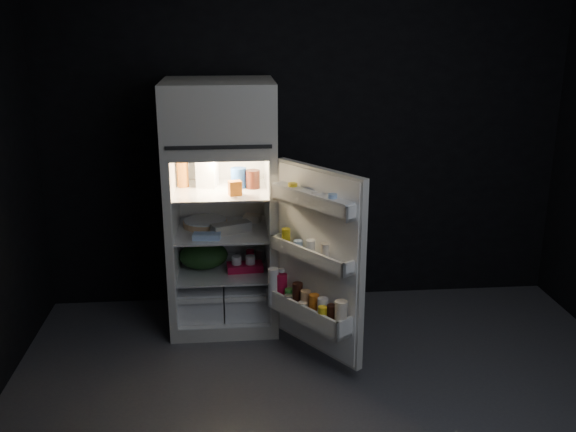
{
  "coord_description": "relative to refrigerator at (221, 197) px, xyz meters",
  "views": [
    {
      "loc": [
        -0.57,
        -3.12,
        2.18
      ],
      "look_at": [
        -0.2,
        1.0,
        0.9
      ],
      "focal_mm": 40.0,
      "sensor_mm": 36.0,
      "label": 1
    }
  ],
  "objects": [
    {
      "name": "wall_front",
      "position": [
        0.65,
        -3.02,
        0.39
      ],
      "size": [
        4.0,
        0.0,
        2.7
      ],
      "primitive_type": "cube",
      "color": "black",
      "rests_on": "ground"
    },
    {
      "name": "small_carton",
      "position": [
        0.1,
        -0.22,
        0.12
      ],
      "size": [
        0.1,
        0.08,
        0.1
      ],
      "primitive_type": "cube",
      "rotation": [
        0.0,
        0.0,
        0.22
      ],
      "color": "#CC6518",
      "rests_on": "refrigerator"
    },
    {
      "name": "wrapped_pkg",
      "position": [
        0.22,
        0.13,
        -0.2
      ],
      "size": [
        0.15,
        0.13,
        0.05
      ],
      "primitive_type": "cube",
      "rotation": [
        0.0,
        0.0,
        -0.28
      ],
      "color": "beige",
      "rests_on": "refrigerator"
    },
    {
      "name": "milk_jug",
      "position": [
        -0.09,
        0.04,
        0.19
      ],
      "size": [
        0.16,
        0.16,
        0.24
      ],
      "primitive_type": "cube",
      "rotation": [
        0.0,
        0.0,
        -0.24
      ],
      "color": "white",
      "rests_on": "refrigerator"
    },
    {
      "name": "small_can_silver",
      "position": [
        0.28,
        0.08,
        -0.48
      ],
      "size": [
        0.09,
        0.09,
        0.09
      ],
      "primitive_type": "cylinder",
      "rotation": [
        0.0,
        0.0,
        -0.25
      ],
      "color": "#B6B5BA",
      "rests_on": "refrigerator"
    },
    {
      "name": "fridge_door",
      "position": [
        0.59,
        -0.68,
        -0.28
      ],
      "size": [
        0.57,
        0.7,
        1.22
      ],
      "color": "silver",
      "rests_on": "ground"
    },
    {
      "name": "produce_bag",
      "position": [
        -0.14,
        -0.02,
        -0.43
      ],
      "size": [
        0.36,
        0.31,
        0.2
      ],
      "primitive_type": "ellipsoid",
      "rotation": [
        0.0,
        0.0,
        -0.02
      ],
      "color": "#193815",
      "rests_on": "refrigerator"
    },
    {
      "name": "flat_package",
      "position": [
        -0.11,
        -0.25,
        -0.21
      ],
      "size": [
        0.2,
        0.11,
        0.04
      ],
      "primitive_type": "cube",
      "rotation": [
        0.0,
        0.0,
        -0.1
      ],
      "color": "#91B3E0",
      "rests_on": "refrigerator"
    },
    {
      "name": "mayo_jar",
      "position": [
        0.13,
        -0.0,
        0.14
      ],
      "size": [
        0.14,
        0.14,
        0.14
      ],
      "primitive_type": "cylinder",
      "rotation": [
        0.0,
        0.0,
        0.36
      ],
      "color": "#1B4394",
      "rests_on": "refrigerator"
    },
    {
      "name": "jam_jar",
      "position": [
        0.23,
        -0.04,
        0.14
      ],
      "size": [
        0.1,
        0.1,
        0.13
      ],
      "primitive_type": "cylinder",
      "rotation": [
        0.0,
        0.0,
        0.05
      ],
      "color": "black",
      "rests_on": "refrigerator"
    },
    {
      "name": "yogurt_tray",
      "position": [
        0.16,
        -0.1,
        -0.5
      ],
      "size": [
        0.27,
        0.16,
        0.05
      ],
      "primitive_type": "cube",
      "rotation": [
        0.0,
        0.0,
        0.07
      ],
      "color": "#BF1036",
      "rests_on": "refrigerator"
    },
    {
      "name": "egg_carton",
      "position": [
        0.06,
        -0.12,
        -0.19
      ],
      "size": [
        0.3,
        0.21,
        0.07
      ],
      "primitive_type": "cube",
      "rotation": [
        0.0,
        0.0,
        0.41
      ],
      "color": "gray",
      "rests_on": "refrigerator"
    },
    {
      "name": "amber_bottle",
      "position": [
        -0.27,
        0.05,
        0.18
      ],
      "size": [
        0.08,
        0.08,
        0.22
      ],
      "primitive_type": "cylinder",
      "rotation": [
        0.0,
        0.0,
        -0.02
      ],
      "color": "#B8631D",
      "rests_on": "refrigerator"
    },
    {
      "name": "pie",
      "position": [
        -0.12,
        0.05,
        -0.21
      ],
      "size": [
        0.39,
        0.39,
        0.04
      ],
      "primitive_type": "cylinder",
      "rotation": [
        0.0,
        0.0,
        0.25
      ],
      "color": "tan",
      "rests_on": "refrigerator"
    },
    {
      "name": "wall_back",
      "position": [
        0.65,
        0.38,
        0.39
      ],
      "size": [
        4.0,
        0.0,
        2.7
      ],
      "primitive_type": "cube",
      "color": "black",
      "rests_on": "ground"
    },
    {
      "name": "floor",
      "position": [
        0.65,
        -1.32,
        -0.96
      ],
      "size": [
        4.0,
        3.4,
        0.0
      ],
      "primitive_type": "cube",
      "color": "#49494E",
      "rests_on": "ground"
    },
    {
      "name": "small_can_red",
      "position": [
        0.2,
        0.08,
        -0.48
      ],
      "size": [
        0.08,
        0.08,
        0.09
      ],
      "primitive_type": "cylinder",
      "rotation": [
        0.0,
        0.0,
        -0.38
      ],
      "color": "#BF1036",
      "rests_on": "refrigerator"
    },
    {
      "name": "refrigerator",
      "position": [
        0.0,
        0.0,
        0.0
      ],
      "size": [
        0.76,
        0.71,
        1.78
      ],
      "color": "silver",
      "rests_on": "ground"
    }
  ]
}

